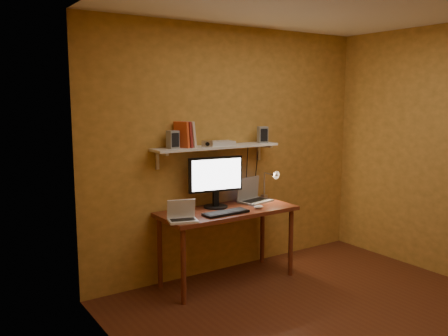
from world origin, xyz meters
TOP-DOWN VIEW (x-y plane):
  - room at (0.00, 0.00)m, footprint 3.44×3.24m
  - desk at (-0.28, 1.28)m, footprint 1.40×0.60m
  - wall_shelf at (-0.28, 1.47)m, footprint 1.40×0.25m
  - monitor at (-0.34, 1.41)m, footprint 0.57×0.28m
  - laptop at (0.14, 1.43)m, footprint 0.38×0.31m
  - netbook at (-0.88, 1.13)m, footprint 0.30×0.25m
  - keyboard at (-0.40, 1.13)m, footprint 0.47×0.17m
  - mouse at (-0.01, 1.13)m, footprint 0.11×0.08m
  - desk_lamp at (0.38, 1.41)m, footprint 0.09×0.23m
  - speaker_left at (-0.78, 1.48)m, footprint 0.10×0.10m
  - speaker_right at (0.29, 1.46)m, footprint 0.12×0.12m
  - books at (-0.64, 1.49)m, footprint 0.18×0.19m
  - shelf_camera at (-0.44, 1.40)m, footprint 0.11×0.07m
  - router at (-0.25, 1.47)m, footprint 0.30×0.22m

SIDE VIEW (x-z plane):
  - desk at x=-0.28m, z-range 0.29..1.04m
  - keyboard at x=-0.40m, z-range 0.75..0.77m
  - mouse at x=-0.01m, z-range 0.75..0.79m
  - netbook at x=-0.88m, z-range 0.71..0.90m
  - laptop at x=0.14m, z-range 0.69..0.95m
  - desk_lamp at x=0.38m, z-range 0.77..1.15m
  - monitor at x=-0.34m, z-range 0.78..1.30m
  - room at x=0.00m, z-range -0.02..2.62m
  - wall_shelf at x=-0.28m, z-range 1.26..1.46m
  - router at x=-0.25m, z-range 1.38..1.42m
  - shelf_camera at x=-0.44m, z-range 1.37..1.44m
  - speaker_left at x=-0.78m, z-range 1.38..1.55m
  - speaker_right at x=0.29m, z-range 1.38..1.55m
  - books at x=-0.64m, z-range 1.37..1.63m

